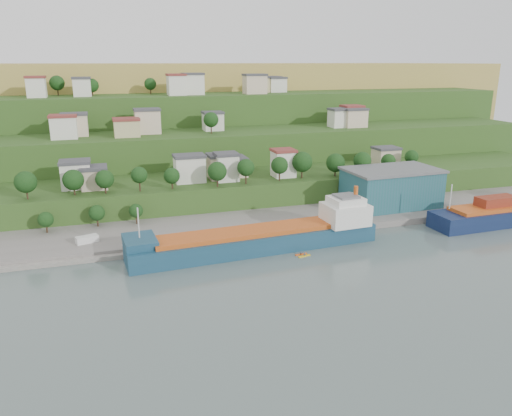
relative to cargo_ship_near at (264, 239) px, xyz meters
name	(u,v)px	position (x,y,z in m)	size (l,w,h in m)	color
ground	(287,260)	(3.33, -8.96, -2.83)	(500.00, 500.00, 0.00)	#4A5A57
quay	(314,221)	(23.33, 19.04, -2.83)	(220.00, 26.00, 4.00)	slate
pebble_beach	(65,253)	(-51.67, 13.04, -2.83)	(40.00, 18.00, 2.40)	slate
hillside	(181,151)	(3.32, 159.74, -2.75)	(360.00, 210.62, 96.00)	#284719
cargo_ship_near	(264,239)	(0.00, 0.00, 0.00)	(69.46, 15.15, 17.70)	#14394B
warehouse	(391,187)	(52.47, 21.47, 5.61)	(31.66, 20.10, 12.80)	#1D5359
caravan	(87,241)	(-45.78, 14.17, -0.27)	(5.80, 2.42, 2.71)	silver
dinghy	(120,248)	(-37.40, 8.23, -1.26)	(3.69, 1.38, 0.74)	silver
kayak_orange	(301,254)	(8.27, -6.78, -2.58)	(3.39, 0.86, 0.84)	#EE5815
kayak_yellow	(304,255)	(8.61, -8.15, -2.56)	(3.62, 1.42, 0.89)	gold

